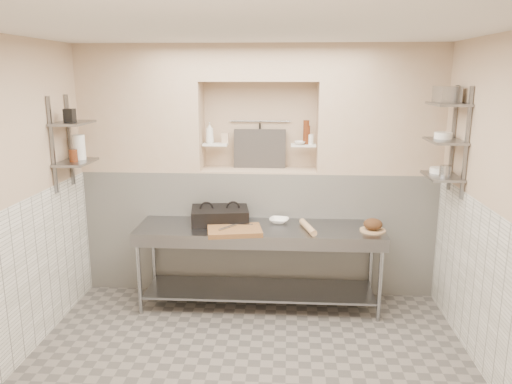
# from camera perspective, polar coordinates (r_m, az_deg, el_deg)

# --- Properties ---
(floor) EXTENTS (4.00, 3.90, 0.10)m
(floor) POSITION_cam_1_polar(r_m,az_deg,el_deg) (4.62, -1.00, -19.85)
(floor) COLOR slate
(floor) RESTS_ON ground
(ceiling) EXTENTS (4.00, 3.90, 0.10)m
(ceiling) POSITION_cam_1_polar(r_m,az_deg,el_deg) (3.89, -1.18, 18.82)
(ceiling) COLOR silver
(ceiling) RESTS_ON ground
(wall_left) EXTENTS (0.10, 3.90, 2.80)m
(wall_left) POSITION_cam_1_polar(r_m,az_deg,el_deg) (4.65, -27.14, -1.56)
(wall_left) COLOR tan
(wall_left) RESTS_ON ground
(wall_right) EXTENTS (0.10, 3.90, 2.80)m
(wall_right) POSITION_cam_1_polar(r_m,az_deg,el_deg) (4.36, 26.90, -2.46)
(wall_right) COLOR tan
(wall_right) RESTS_ON ground
(wall_back) EXTENTS (4.00, 0.10, 2.80)m
(wall_back) POSITION_cam_1_polar(r_m,az_deg,el_deg) (5.96, 0.50, 2.89)
(wall_back) COLOR tan
(wall_back) RESTS_ON ground
(wall_front) EXTENTS (4.00, 0.10, 2.80)m
(wall_front) POSITION_cam_1_polar(r_m,az_deg,el_deg) (2.17, -5.62, -16.48)
(wall_front) COLOR tan
(wall_front) RESTS_ON ground
(backwall_lower) EXTENTS (4.00, 0.40, 1.40)m
(backwall_lower) POSITION_cam_1_polar(r_m,az_deg,el_deg) (5.89, 0.35, -4.26)
(backwall_lower) COLOR white
(backwall_lower) RESTS_ON floor
(alcove_sill) EXTENTS (1.30, 0.40, 0.02)m
(alcove_sill) POSITION_cam_1_polar(r_m,az_deg,el_deg) (5.71, 0.36, 2.54)
(alcove_sill) COLOR tan
(alcove_sill) RESTS_ON backwall_lower
(backwall_pillar_left) EXTENTS (1.35, 0.40, 1.40)m
(backwall_pillar_left) POSITION_cam_1_polar(r_m,az_deg,el_deg) (5.85, -12.86, 9.28)
(backwall_pillar_left) COLOR tan
(backwall_pillar_left) RESTS_ON backwall_lower
(backwall_pillar_right) EXTENTS (1.35, 0.40, 1.40)m
(backwall_pillar_right) POSITION_cam_1_polar(r_m,az_deg,el_deg) (5.71, 13.95, 9.13)
(backwall_pillar_right) COLOR tan
(backwall_pillar_right) RESTS_ON backwall_lower
(backwall_header) EXTENTS (1.30, 0.40, 0.40)m
(backwall_header) POSITION_cam_1_polar(r_m,az_deg,el_deg) (5.62, 0.38, 14.56)
(backwall_header) COLOR tan
(backwall_header) RESTS_ON backwall_lower
(wainscot_left) EXTENTS (0.02, 3.90, 1.40)m
(wainscot_left) POSITION_cam_1_polar(r_m,az_deg,el_deg) (4.83, -25.64, -9.64)
(wainscot_left) COLOR white
(wainscot_left) RESTS_ON floor
(wainscot_right) EXTENTS (0.02, 3.90, 1.40)m
(wainscot_right) POSITION_cam_1_polar(r_m,az_deg,el_deg) (4.56, 25.26, -10.97)
(wainscot_right) COLOR white
(wainscot_right) RESTS_ON floor
(alcove_shelf_left) EXTENTS (0.28, 0.16, 0.02)m
(alcove_shelf_left) POSITION_cam_1_polar(r_m,az_deg,el_deg) (5.72, -4.66, 5.45)
(alcove_shelf_left) COLOR white
(alcove_shelf_left) RESTS_ON backwall_lower
(alcove_shelf_right) EXTENTS (0.28, 0.16, 0.02)m
(alcove_shelf_right) POSITION_cam_1_polar(r_m,az_deg,el_deg) (5.66, 5.45, 5.35)
(alcove_shelf_right) COLOR white
(alcove_shelf_right) RESTS_ON backwall_lower
(utensil_rail) EXTENTS (0.70, 0.02, 0.02)m
(utensil_rail) POSITION_cam_1_polar(r_m,az_deg,el_deg) (5.81, 0.47, 8.09)
(utensil_rail) COLOR gray
(utensil_rail) RESTS_ON wall_back
(hanging_steel) EXTENTS (0.02, 0.02, 0.30)m
(hanging_steel) POSITION_cam_1_polar(r_m,az_deg,el_deg) (5.81, 0.46, 6.41)
(hanging_steel) COLOR black
(hanging_steel) RESTS_ON utensil_rail
(splash_panel) EXTENTS (0.60, 0.08, 0.45)m
(splash_panel) POSITION_cam_1_polar(r_m,az_deg,el_deg) (5.77, 0.42, 4.97)
(splash_panel) COLOR #383330
(splash_panel) RESTS_ON alcove_sill
(shelf_rail_left_a) EXTENTS (0.03, 0.03, 0.95)m
(shelf_rail_left_a) POSITION_cam_1_polar(r_m,az_deg,el_deg) (5.64, -20.51, 5.57)
(shelf_rail_left_a) COLOR slate
(shelf_rail_left_a) RESTS_ON wall_left
(shelf_rail_left_b) EXTENTS (0.03, 0.03, 0.95)m
(shelf_rail_left_b) POSITION_cam_1_polar(r_m,az_deg,el_deg) (5.28, -22.26, 4.95)
(shelf_rail_left_b) COLOR slate
(shelf_rail_left_b) RESTS_ON wall_left
(wall_shelf_left_lower) EXTENTS (0.30, 0.50, 0.02)m
(wall_shelf_left_lower) POSITION_cam_1_polar(r_m,az_deg,el_deg) (5.43, -19.89, 3.22)
(wall_shelf_left_lower) COLOR slate
(wall_shelf_left_lower) RESTS_ON wall_left
(wall_shelf_left_upper) EXTENTS (0.30, 0.50, 0.03)m
(wall_shelf_left_upper) POSITION_cam_1_polar(r_m,az_deg,el_deg) (5.38, -20.22, 7.41)
(wall_shelf_left_upper) COLOR slate
(wall_shelf_left_upper) RESTS_ON wall_left
(shelf_rail_right_a) EXTENTS (0.03, 0.03, 1.05)m
(shelf_rail_right_a) POSITION_cam_1_polar(r_m,az_deg,el_deg) (5.40, 21.56, 5.72)
(shelf_rail_right_a) COLOR slate
(shelf_rail_right_a) RESTS_ON wall_right
(shelf_rail_right_b) EXTENTS (0.03, 0.03, 1.05)m
(shelf_rail_right_b) POSITION_cam_1_polar(r_m,az_deg,el_deg) (5.03, 22.92, 5.10)
(shelf_rail_right_b) COLOR slate
(shelf_rail_right_b) RESTS_ON wall_right
(wall_shelf_right_lower) EXTENTS (0.30, 0.50, 0.02)m
(wall_shelf_right_lower) POSITION_cam_1_polar(r_m,az_deg,el_deg) (5.23, 20.48, 1.68)
(wall_shelf_right_lower) COLOR slate
(wall_shelf_right_lower) RESTS_ON wall_right
(wall_shelf_right_mid) EXTENTS (0.30, 0.50, 0.02)m
(wall_shelf_right_mid) POSITION_cam_1_polar(r_m,az_deg,el_deg) (5.17, 20.79, 5.48)
(wall_shelf_right_mid) COLOR slate
(wall_shelf_right_mid) RESTS_ON wall_right
(wall_shelf_right_upper) EXTENTS (0.30, 0.50, 0.03)m
(wall_shelf_right_upper) POSITION_cam_1_polar(r_m,az_deg,el_deg) (5.14, 21.11, 9.35)
(wall_shelf_right_upper) COLOR slate
(wall_shelf_right_upper) RESTS_ON wall_right
(prep_table) EXTENTS (2.60, 0.70, 0.90)m
(prep_table) POSITION_cam_1_polar(r_m,az_deg,el_deg) (5.37, 0.39, -6.68)
(prep_table) COLOR gray
(prep_table) RESTS_ON floor
(panini_press) EXTENTS (0.67, 0.53, 0.17)m
(panini_press) POSITION_cam_1_polar(r_m,az_deg,el_deg) (5.43, -4.14, -2.69)
(panini_press) COLOR black
(panini_press) RESTS_ON prep_table
(cutting_board) EXTENTS (0.60, 0.47, 0.05)m
(cutting_board) POSITION_cam_1_polar(r_m,az_deg,el_deg) (5.10, -2.47, -4.44)
(cutting_board) COLOR brown
(cutting_board) RESTS_ON prep_table
(knife_blade) EXTENTS (0.24, 0.03, 0.01)m
(knife_blade) POSITION_cam_1_polar(r_m,az_deg,el_deg) (5.23, -1.70, -3.72)
(knife_blade) COLOR gray
(knife_blade) RESTS_ON cutting_board
(tongs) EXTENTS (0.17, 0.21, 0.02)m
(tongs) POSITION_cam_1_polar(r_m,az_deg,el_deg) (5.10, -3.25, -4.05)
(tongs) COLOR gray
(tongs) RESTS_ON cutting_board
(mixing_bowl) EXTENTS (0.24, 0.24, 0.05)m
(mixing_bowl) POSITION_cam_1_polar(r_m,az_deg,el_deg) (5.44, 2.65, -3.29)
(mixing_bowl) COLOR white
(mixing_bowl) RESTS_ON prep_table
(rolling_pin) EXTENTS (0.17, 0.44, 0.07)m
(rolling_pin) POSITION_cam_1_polar(r_m,az_deg,el_deg) (5.20, 5.94, -4.02)
(rolling_pin) COLOR tan
(rolling_pin) RESTS_ON prep_table
(bread_board) EXTENTS (0.26, 0.26, 0.02)m
(bread_board) POSITION_cam_1_polar(r_m,az_deg,el_deg) (5.30, 13.18, -4.27)
(bread_board) COLOR tan
(bread_board) RESTS_ON prep_table
(bread_loaf) EXTENTS (0.19, 0.19, 0.12)m
(bread_loaf) POSITION_cam_1_polar(r_m,az_deg,el_deg) (5.28, 13.22, -3.59)
(bread_loaf) COLOR #4C2D19
(bread_loaf) RESTS_ON bread_board
(bottle_soap) EXTENTS (0.11, 0.11, 0.24)m
(bottle_soap) POSITION_cam_1_polar(r_m,az_deg,el_deg) (5.70, -5.32, 6.75)
(bottle_soap) COLOR white
(bottle_soap) RESTS_ON alcove_shelf_left
(jar_alcove) EXTENTS (0.08, 0.08, 0.12)m
(jar_alcove) POSITION_cam_1_polar(r_m,az_deg,el_deg) (5.74, -3.53, 6.20)
(jar_alcove) COLOR tan
(jar_alcove) RESTS_ON alcove_shelf_left
(bowl_alcove) EXTENTS (0.14, 0.14, 0.04)m
(bowl_alcove) POSITION_cam_1_polar(r_m,az_deg,el_deg) (5.62, 5.02, 5.62)
(bowl_alcove) COLOR white
(bowl_alcove) RESTS_ON alcove_shelf_right
(condiment_a) EXTENTS (0.06, 0.06, 0.21)m
(condiment_a) POSITION_cam_1_polar(r_m,az_deg,el_deg) (5.64, 5.89, 6.51)
(condiment_a) COLOR #522310
(condiment_a) RESTS_ON alcove_shelf_right
(condiment_b) EXTENTS (0.07, 0.07, 0.27)m
(condiment_b) POSITION_cam_1_polar(r_m,az_deg,el_deg) (5.64, 5.75, 6.82)
(condiment_b) COLOR #522310
(condiment_b) RESTS_ON alcove_shelf_right
(condiment_c) EXTENTS (0.06, 0.06, 0.11)m
(condiment_c) POSITION_cam_1_polar(r_m,az_deg,el_deg) (5.64, 6.26, 6.01)
(condiment_c) COLOR white
(condiment_c) RESTS_ON alcove_shelf_right
(jug_left) EXTENTS (0.13, 0.13, 0.26)m
(jug_left) POSITION_cam_1_polar(r_m,az_deg,el_deg) (5.51, -19.58, 4.85)
(jug_left) COLOR white
(jug_left) RESTS_ON wall_shelf_left_lower
(jar_left) EXTENTS (0.08, 0.08, 0.13)m
(jar_left) POSITION_cam_1_polar(r_m,az_deg,el_deg) (5.38, -20.15, 3.92)
(jar_left) COLOR #522310
(jar_left) RESTS_ON wall_shelf_left_lower
(box_left_upper) EXTENTS (0.10, 0.10, 0.13)m
(box_left_upper) POSITION_cam_1_polar(r_m,az_deg,el_deg) (5.33, -20.52, 8.19)
(box_left_upper) COLOR black
(box_left_upper) RESTS_ON wall_shelf_left_upper
(bowl_right) EXTENTS (0.18, 0.18, 0.05)m
(bowl_right) POSITION_cam_1_polar(r_m,az_deg,el_deg) (5.32, 20.18, 2.34)
(bowl_right) COLOR white
(bowl_right) RESTS_ON wall_shelf_right_lower
(canister_right) EXTENTS (0.11, 0.11, 0.11)m
(canister_right) POSITION_cam_1_polar(r_m,az_deg,el_deg) (5.13, 20.82, 2.23)
(canister_right) COLOR gray
(canister_right) RESTS_ON wall_shelf_right_lower
(bowl_right_mid) EXTENTS (0.17, 0.17, 0.06)m
(bowl_right_mid) POSITION_cam_1_polar(r_m,az_deg,el_deg) (5.24, 20.60, 6.07)
(bowl_right_mid) COLOR white
(bowl_right_mid) RESTS_ON wall_shelf_right_mid
(basket_right) EXTENTS (0.22, 0.26, 0.15)m
(basket_right) POSITION_cam_1_polar(r_m,az_deg,el_deg) (5.20, 20.99, 10.38)
(basket_right) COLOR gray
(basket_right) RESTS_ON wall_shelf_right_upper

